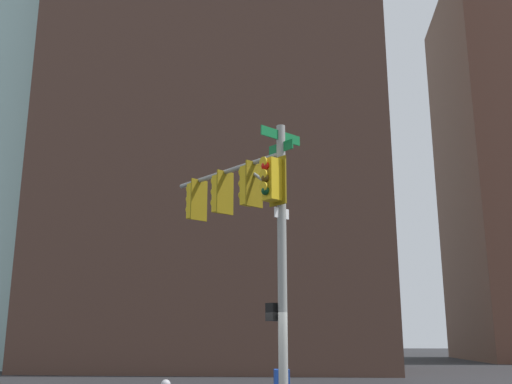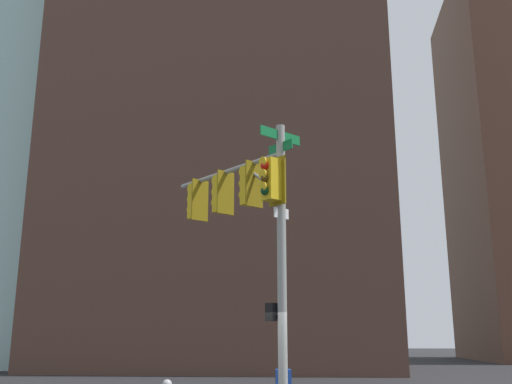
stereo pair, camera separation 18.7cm
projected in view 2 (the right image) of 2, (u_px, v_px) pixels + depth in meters
The scene contains 2 objects.
signal_pole_assembly at pixel (247, 212), 14.55m from camera, with size 3.57×3.37×6.93m.
building_brick_nearside at pixel (230, 38), 43.28m from camera, with size 21.06×15.60×46.91m, color #4C3328.
Camera 2 is at (1.23, -12.88, 1.95)m, focal length 41.11 mm.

